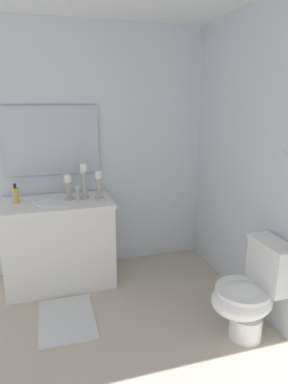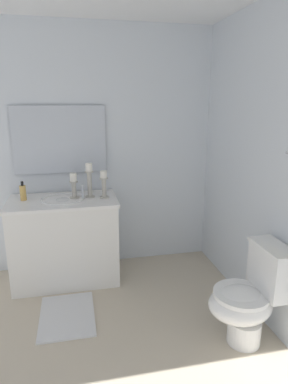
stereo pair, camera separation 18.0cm
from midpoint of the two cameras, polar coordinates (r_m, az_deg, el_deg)
name	(u,v)px [view 1 (the left image)]	position (r m, az deg, el deg)	size (l,w,h in m)	color
floor	(82,355)	(2.63, -12.80, -25.81)	(2.72, 2.98, 0.02)	beige
wall_back	(281,170)	(2.56, 20.74, 3.50)	(2.72, 0.04, 2.45)	silver
wall_left	(61,153)	(3.39, -15.64, 6.55)	(0.04, 2.98, 2.45)	silver
vanity_cabinet	(60,243)	(3.30, -15.90, -8.44)	(0.58, 1.02, 0.82)	white
sink_basin	(57,205)	(3.17, -16.37, -2.24)	(0.40, 0.40, 0.24)	white
mirror	(52,141)	(3.33, -17.16, 8.48)	(0.02, 0.89, 0.65)	silver
candle_holder_tall	(99,185)	(3.12, -9.46, 1.27)	(0.09, 0.09, 0.26)	#B7B2A5
candle_holder_short	(84,180)	(3.15, -11.98, 1.98)	(0.09, 0.09, 0.33)	#B7B2A5
candle_holder_mid	(68,186)	(3.15, -14.61, 0.93)	(0.09, 0.09, 0.24)	#B7B2A5
soap_bottle	(16,195)	(3.22, -22.85, -0.49)	(0.06, 0.06, 0.18)	#E5B259
toilet	(250,293)	(2.59, 15.98, -16.52)	(0.39, 0.54, 0.75)	white
bath_mat	(67,319)	(2.94, -15.07, -20.52)	(0.60, 0.44, 0.02)	silver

